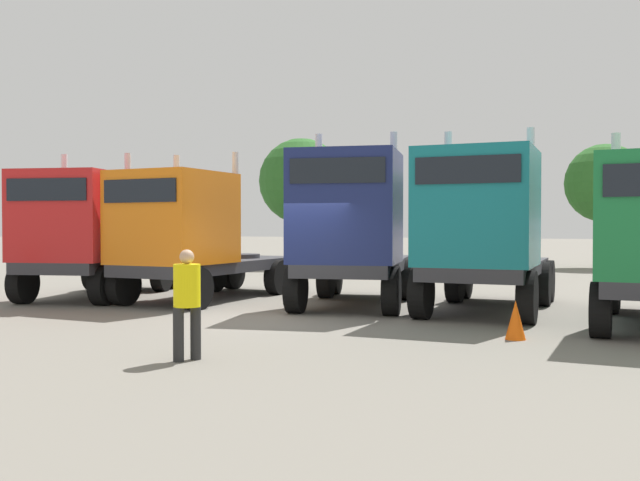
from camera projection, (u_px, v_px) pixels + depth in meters
ground at (286, 319)px, 15.19m from camera, size 200.00×200.00×0.00m
semi_truck_red at (85, 234)px, 19.04m from camera, size 4.01×6.58×4.02m
semi_truck_orange at (189, 235)px, 18.37m from camera, size 2.58×6.42×3.96m
semi_truck_navy at (351, 228)px, 16.95m from camera, size 3.69×6.18×4.32m
semi_truck_teal at (482, 229)px, 15.74m from camera, size 2.75×6.01×4.25m
visitor_in_hivis at (187, 297)px, 10.45m from camera, size 0.54×0.54×1.65m
traffic_cone_near at (515, 320)px, 12.40m from camera, size 0.36×0.36×0.69m
oak_far_left at (301, 181)px, 34.44m from camera, size 4.16×4.16×6.28m
oak_far_centre at (482, 200)px, 34.68m from camera, size 2.89×2.89×4.75m
oak_far_right at (605, 183)px, 33.25m from camera, size 3.70×3.70×5.88m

